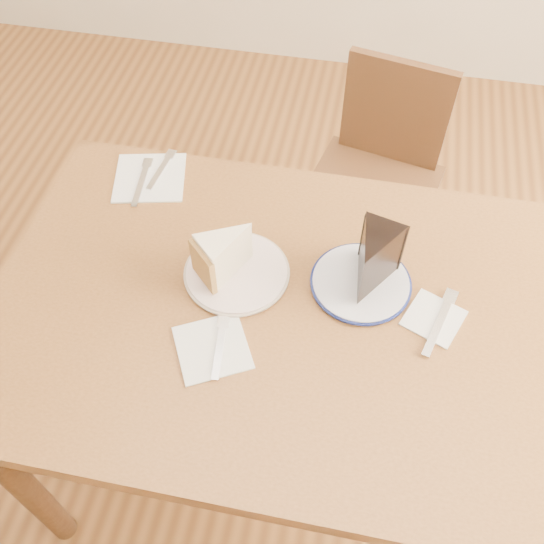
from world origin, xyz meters
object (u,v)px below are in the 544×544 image
at_px(chair_far, 376,178).
at_px(chocolate_cake, 371,264).
at_px(table, 285,333).
at_px(plate_cream, 237,273).
at_px(carrot_cake, 229,253).
at_px(plate_navy, 361,283).

xyz_separation_m(chair_far, chocolate_cake, (-0.00, -0.67, 0.39)).
distance_m(table, plate_cream, 0.17).
height_order(chair_far, carrot_cake, carrot_cake).
relative_size(table, chocolate_cake, 9.84).
distance_m(chair_far, plate_cream, 0.81).
bearing_deg(plate_navy, carrot_cake, -176.40).
distance_m(plate_cream, plate_navy, 0.26).
bearing_deg(carrot_cake, table, 16.92).
distance_m(chair_far, chocolate_cake, 0.77).
relative_size(chair_far, carrot_cake, 6.85).
height_order(plate_navy, carrot_cake, carrot_cake).
height_order(plate_cream, carrot_cake, carrot_cake).
xyz_separation_m(carrot_cake, chocolate_cake, (0.28, 0.02, 0.01)).
xyz_separation_m(plate_cream, plate_navy, (0.26, 0.02, 0.00)).
distance_m(plate_navy, chocolate_cake, 0.07).
relative_size(table, carrot_cake, 10.67).
bearing_deg(table, carrot_cake, 152.07).
distance_m(plate_cream, chocolate_cake, 0.28).
relative_size(chair_far, chocolate_cake, 6.32).
relative_size(table, chair_far, 1.56).
height_order(chair_far, chocolate_cake, chocolate_cake).
bearing_deg(table, plate_navy, 31.45).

